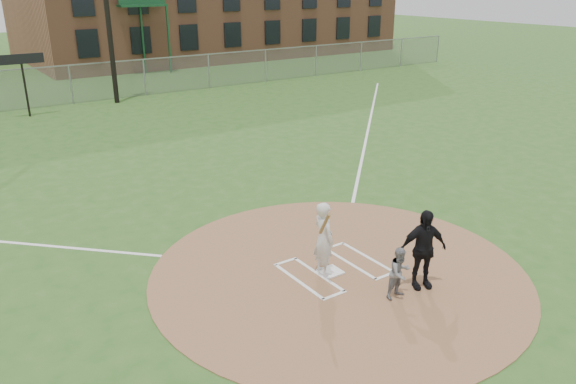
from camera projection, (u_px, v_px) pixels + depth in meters
ground at (338, 272)px, 12.60m from camera, size 140.00×140.00×0.00m
dirt_circle at (338, 272)px, 12.59m from camera, size 8.40×8.40×0.02m
home_plate at (330, 272)px, 12.55m from camera, size 0.48×0.48×0.03m
foul_line_first at (368, 131)px, 24.29m from camera, size 17.04×17.04×0.01m
catcher at (400, 273)px, 11.40m from camera, size 0.55×0.43×1.11m
umpire at (423, 249)px, 11.68m from camera, size 1.11×0.78×1.75m
batters_boxes at (334, 268)px, 12.70m from camera, size 2.08×1.88×0.01m
batter_at_plate at (324, 239)px, 12.21m from camera, size 0.67×1.02×1.78m
outfield_fence at (71, 84)px, 29.19m from camera, size 56.08×0.08×2.03m
scoreboard_sign at (22, 66)px, 25.99m from camera, size 2.00×0.10×2.93m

